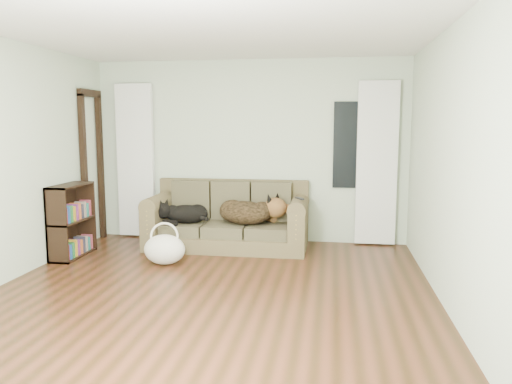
# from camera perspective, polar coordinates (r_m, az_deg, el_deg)

# --- Properties ---
(floor) EXTENTS (5.00, 5.00, 0.00)m
(floor) POSITION_cam_1_polar(r_m,az_deg,el_deg) (5.07, -5.54, -11.79)
(floor) COLOR black
(floor) RESTS_ON ground
(ceiling) EXTENTS (5.00, 5.00, 0.00)m
(ceiling) POSITION_cam_1_polar(r_m,az_deg,el_deg) (4.86, -5.96, 18.48)
(ceiling) COLOR white
(ceiling) RESTS_ON ground
(wall_back) EXTENTS (4.50, 0.04, 2.60)m
(wall_back) POSITION_cam_1_polar(r_m,az_deg,el_deg) (7.23, -0.78, 4.67)
(wall_back) COLOR #B0C1A5
(wall_back) RESTS_ON ground
(wall_right) EXTENTS (0.04, 5.00, 2.60)m
(wall_right) POSITION_cam_1_polar(r_m,az_deg,el_deg) (4.76, 21.54, 2.47)
(wall_right) COLOR #B0C1A5
(wall_right) RESTS_ON ground
(curtain_left) EXTENTS (0.55, 0.08, 2.25)m
(curtain_left) POSITION_cam_1_polar(r_m,az_deg,el_deg) (7.63, -13.59, 3.49)
(curtain_left) COLOR white
(curtain_left) RESTS_ON ground
(curtain_right) EXTENTS (0.55, 0.08, 2.25)m
(curtain_right) POSITION_cam_1_polar(r_m,az_deg,el_deg) (7.09, 13.64, 3.17)
(curtain_right) COLOR white
(curtain_right) RESTS_ON ground
(window_pane) EXTENTS (0.50, 0.03, 1.20)m
(window_pane) POSITION_cam_1_polar(r_m,az_deg,el_deg) (7.10, 10.84, 5.28)
(window_pane) COLOR black
(window_pane) RESTS_ON wall_back
(door_casing) EXTENTS (0.07, 0.60, 2.10)m
(door_casing) POSITION_cam_1_polar(r_m,az_deg,el_deg) (7.52, -18.17, 2.49)
(door_casing) COLOR black
(door_casing) RESTS_ON ground
(sofa) EXTENTS (2.17, 0.94, 0.89)m
(sofa) POSITION_cam_1_polar(r_m,az_deg,el_deg) (6.86, -3.29, -2.67)
(sofa) COLOR brown
(sofa) RESTS_ON floor
(dog_black_lab) EXTENTS (0.60, 0.42, 0.25)m
(dog_black_lab) POSITION_cam_1_polar(r_m,az_deg,el_deg) (6.90, -8.25, -2.43)
(dog_black_lab) COLOR black
(dog_black_lab) RESTS_ON sofa
(dog_shepherd) EXTENTS (0.92, 0.79, 0.34)m
(dog_shepherd) POSITION_cam_1_polar(r_m,az_deg,el_deg) (6.76, -0.88, -2.47)
(dog_shepherd) COLOR black
(dog_shepherd) RESTS_ON sofa
(tv_remote) EXTENTS (0.15, 0.20, 0.02)m
(tv_remote) POSITION_cam_1_polar(r_m,az_deg,el_deg) (6.53, 5.00, -0.72)
(tv_remote) COLOR black
(tv_remote) RESTS_ON sofa
(tote_bag) EXTENTS (0.57, 0.48, 0.37)m
(tote_bag) POSITION_cam_1_polar(r_m,az_deg,el_deg) (6.19, -10.40, -6.69)
(tote_bag) COLOR beige
(tote_bag) RESTS_ON floor
(bookshelf) EXTENTS (0.38, 0.78, 0.93)m
(bookshelf) POSITION_cam_1_polar(r_m,az_deg,el_deg) (6.80, -20.32, -2.81)
(bookshelf) COLOR black
(bookshelf) RESTS_ON floor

